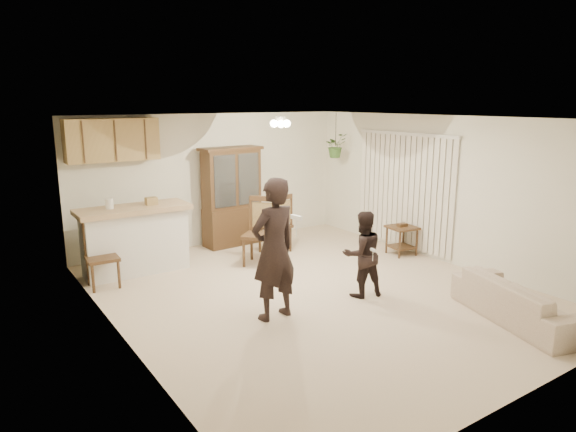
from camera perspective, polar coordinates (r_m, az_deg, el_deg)
floor at (r=7.57m, az=2.98°, el=-8.49°), size 6.50×6.50×0.00m
ceiling at (r=7.06m, az=3.21°, el=10.78°), size 5.50×6.50×0.02m
wall_back at (r=9.96m, az=-8.28°, el=4.01°), size 5.50×0.02×2.50m
wall_front at (r=5.10m, az=25.76°, el=-5.56°), size 5.50×0.02×2.50m
wall_left at (r=6.01m, az=-18.35°, el=-2.28°), size 0.02×6.50×2.50m
wall_right at (r=9.11m, az=17.05°, el=2.78°), size 0.02×6.50×2.50m
breakfast_bar at (r=8.63m, az=-16.59°, el=-2.85°), size 1.60×0.55×1.00m
bar_top at (r=8.50m, az=-16.82°, el=0.73°), size 1.75×0.70×0.08m
upper_cabinets at (r=9.03m, az=-18.95°, el=8.01°), size 1.50×0.34×0.70m
vertical_blinds at (r=9.69m, az=12.72°, el=2.69°), size 0.06×2.30×2.10m
ceiling_fixture at (r=8.16m, az=-0.84°, el=10.36°), size 0.36×0.36×0.20m
hanging_plant at (r=10.40m, az=5.30°, el=7.79°), size 0.43×0.37×0.48m
plant_cord at (r=10.38m, az=5.34°, el=9.58°), size 0.01×0.01×0.65m
sofa at (r=7.16m, az=24.41°, el=-7.81°), size 1.22×2.00×0.73m
adult at (r=6.45m, az=-1.58°, el=-3.84°), size 0.70×0.50×1.80m
child at (r=7.32m, az=8.28°, el=-3.79°), size 0.76×0.65×1.35m
china_hutch at (r=9.85m, az=-6.26°, el=2.09°), size 1.22×0.53×1.88m
side_table at (r=9.51m, az=12.50°, el=-2.60°), size 0.54×0.54×0.58m
chair_bar at (r=8.17m, az=-19.86°, el=-5.53°), size 0.47×0.47×1.01m
chair_hutch_left at (r=8.73m, az=-3.20°, el=-3.34°), size 0.71×0.71×1.14m
chair_hutch_right at (r=9.43m, az=-1.43°, el=-2.21°), size 0.60×0.60×1.09m
controller_adult at (r=6.01m, az=0.95°, el=-0.16°), size 0.07×0.16×0.05m
controller_child at (r=7.05m, az=9.43°, el=-3.75°), size 0.06×0.11×0.03m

